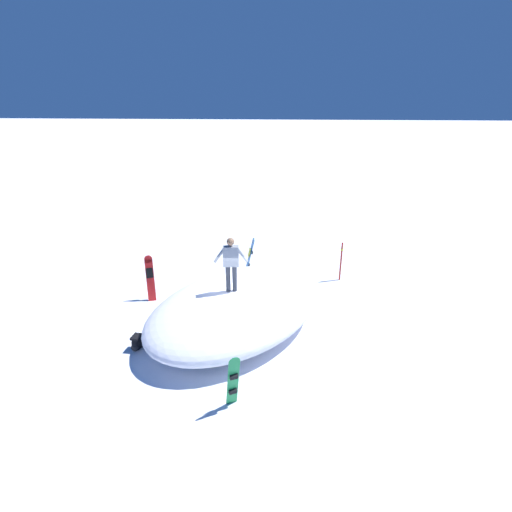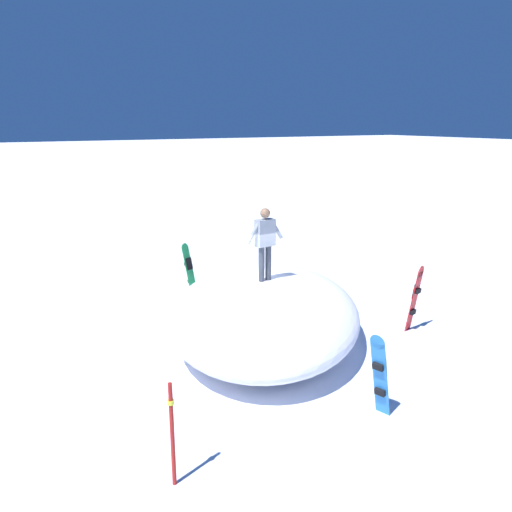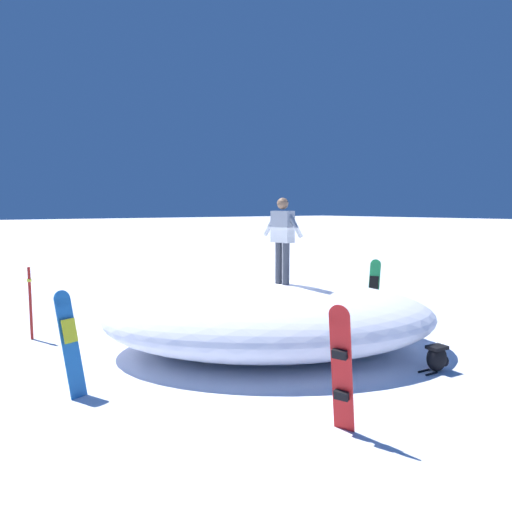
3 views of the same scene
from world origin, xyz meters
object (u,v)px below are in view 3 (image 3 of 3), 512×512
Objects in this scene: snowboarder_standing at (282,234)px; trail_marker_pole at (30,301)px; snowboard_secondary_upright at (69,342)px; snowboard_tertiary_upright at (341,367)px; snowboard_primary_upright at (374,289)px; backpack_near at (437,358)px.

snowboarder_standing reaches higher than trail_marker_pole.
snowboard_tertiary_upright is (-2.41, 3.37, 0.04)m from snowboard_secondary_upright.
snowboard_primary_upright is 6.41m from snowboard_tertiary_upright.
snowboard_primary_upright is 0.98× the size of trail_marker_pole.
snowboard_tertiary_upright is 2.76× the size of backpack_near.
snowboarder_standing is at bearing 135.90° from trail_marker_pole.
snowboard_secondary_upright is at bearing -26.92° from backpack_near.
trail_marker_pole reaches higher than snowboard_primary_upright.
snowboard_primary_upright is 2.55× the size of backpack_near.
backpack_near is at bearing -169.36° from snowboard_tertiary_upright.
snowboarder_standing is 4.40m from snowboard_secondary_upright.
snowboard_tertiary_upright is at bearing 125.55° from snowboard_secondary_upright.
snowboard_tertiary_upright is (1.71, 3.22, -1.47)m from snowboarder_standing.
snowboard_tertiary_upright is 3.21m from backpack_near.
snowboarder_standing is at bearing -62.41° from backpack_near.
snowboard_primary_upright reaches higher than backpack_near.
snowboard_secondary_upright is 3.69m from trail_marker_pole.
snowboard_secondary_upright is at bearing -2.15° from snowboarder_standing.
snowboard_tertiary_upright is (5.21, 3.73, 0.07)m from snowboard_primary_upright.
backpack_near is (-3.09, -0.58, -0.64)m from snowboard_tertiary_upright.
snowboard_tertiary_upright reaches higher than snowboard_secondary_upright.
snowboard_secondary_upright is at bearing 87.46° from trail_marker_pole.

